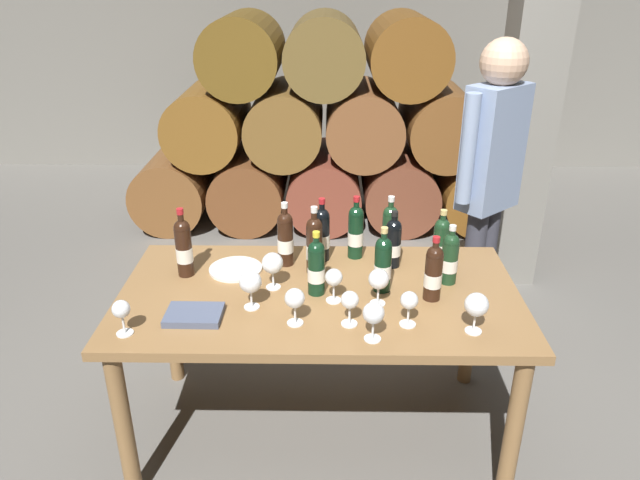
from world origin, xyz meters
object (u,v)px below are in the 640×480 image
Objects in this scene: wine_bottle_11 at (441,243)px; wine_glass_9 at (273,264)px; wine_bottle_7 at (390,231)px; wine_glass_2 at (121,311)px; wine_glass_4 at (379,280)px; wine_glass_7 at (476,306)px; wine_bottle_0 at (450,258)px; wine_bottle_4 at (314,244)px; wine_glass_8 at (334,279)px; wine_bottle_3 at (184,247)px; serving_plate at (236,269)px; wine_bottle_5 at (322,234)px; wine_glass_6 at (350,301)px; wine_bottle_8 at (316,267)px; wine_glass_0 at (250,283)px; wine_glass_5 at (295,299)px; wine_bottle_1 at (433,272)px; wine_bottle_2 at (383,264)px; wine_glass_3 at (409,302)px; wine_bottle_6 at (356,231)px; wine_bottle_9 at (393,242)px; dining_table at (319,310)px; tasting_notebook at (194,315)px; sommelier_presenting at (490,173)px; wine_glass_1 at (374,314)px; wine_bottle_10 at (285,238)px.

wine_glass_9 is at bearing -164.72° from wine_bottle_11.
wine_bottle_7 is 1.25m from wine_glass_2.
wine_glass_4 is 0.40m from wine_glass_7.
wine_bottle_4 is at bearing 171.35° from wine_bottle_0.
wine_glass_4 reaches higher than wine_glass_8.
wine_bottle_3 reaches higher than wine_glass_9.
wine_bottle_11 is 1.18× the size of serving_plate.
wine_bottle_5 is 2.12× the size of wine_glass_6.
wine_glass_0 is at bearing -154.83° from wine_bottle_8.
wine_bottle_7 reaches higher than wine_glass_4.
wine_glass_5 reaches higher than wine_glass_2.
wine_glass_0 is at bearing -122.47° from wine_bottle_5.
wine_bottle_4 is 0.46m from wine_glass_6.
wine_bottle_3 is at bearing 177.41° from wine_bottle_0.
wine_bottle_2 reaches higher than wine_bottle_1.
wine_glass_3 is at bearing -0.35° from wine_glass_5.
wine_bottle_3 reaches higher than wine_bottle_6.
wine_bottle_0 is at bearing 30.71° from wine_glass_4.
wine_glass_5 reaches higher than wine_glass_8.
wine_bottle_5 reaches higher than serving_plate.
wine_glass_7 is at bearing -3.92° from wine_glass_5.
wine_glass_2 is (-0.70, -0.51, -0.03)m from wine_bottle_4.
wine_bottle_4 is 0.23m from wine_glass_9.
wine_bottle_8 is at bearing 138.05° from wine_glass_8.
wine_bottle_11 is (0.21, -0.01, 0.00)m from wine_bottle_9.
wine_bottle_5 is at bearing 142.34° from wine_bottle_1.
tasting_notebook is at bearing -156.57° from dining_table.
wine_bottle_7 is at bearing 79.91° from wine_bottle_2.
sommelier_presenting is (0.89, 0.76, 0.16)m from wine_bottle_8.
wine_glass_7 is (0.68, -0.05, 0.01)m from wine_glass_5.
wine_bottle_11 is 1.39m from wine_glass_2.
wine_glass_1 is at bearing -99.87° from wine_bottle_7.
wine_bottle_3 is at bearing 157.23° from wine_glass_3.
wine_bottle_6 reaches higher than dining_table.
wine_bottle_2 reaches higher than wine_glass_4.
wine_bottle_9 is at bearing 36.66° from wine_bottle_8.
wine_glass_4 reaches higher than wine_glass_5.
wine_glass_1 is at bearing -121.36° from sommelier_presenting.
wine_glass_0 is at bearing -173.54° from wine_bottle_1.
wine_bottle_10 is (-0.32, -0.08, -0.00)m from wine_bottle_6.
serving_plate is (-0.18, 0.15, -0.11)m from wine_glass_9.
wine_bottle_10 is at bearing 121.62° from dining_table.
dining_table is at bearing 24.11° from tasting_notebook.
wine_glass_9 is at bearing -15.87° from wine_bottle_3.
wine_bottle_6 reaches higher than wine_bottle_1.
dining_table is at bearing -143.24° from wine_bottle_9.
serving_plate is (-0.97, 0.48, -0.11)m from wine_glass_7.
wine_bottle_3 is 1.60m from sommelier_presenting.
wine_glass_2 is at bearing -153.89° from tasting_notebook.
wine_bottle_7 is 1.37× the size of tasting_notebook.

